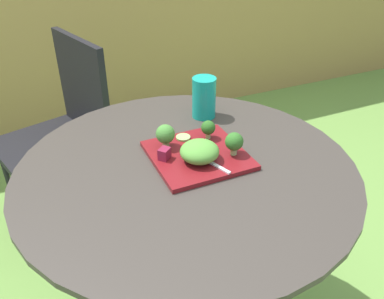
# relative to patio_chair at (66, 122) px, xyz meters

# --- Properties ---
(bamboo_fence) EXTENTS (8.00, 0.08, 1.62)m
(bamboo_fence) POSITION_rel_patio_chair_xyz_m (0.23, 0.94, 0.29)
(bamboo_fence) COLOR #9E7F47
(bamboo_fence) RESTS_ON ground_plane
(patio_table) EXTENTS (0.96, 0.96, 0.76)m
(patio_table) POSITION_rel_patio_chair_xyz_m (0.23, -0.87, -0.02)
(patio_table) COLOR #38332D
(patio_table) RESTS_ON ground_plane
(patio_chair) EXTENTS (0.55, 0.55, 0.90)m
(patio_chair) POSITION_rel_patio_chair_xyz_m (0.00, 0.00, 0.00)
(patio_chair) COLOR black
(patio_chair) RESTS_ON ground_plane
(salad_plate) EXTENTS (0.27, 0.27, 0.01)m
(salad_plate) POSITION_rel_patio_chair_xyz_m (0.28, -0.84, 0.24)
(salad_plate) COLOR maroon
(salad_plate) RESTS_ON patio_table
(drinking_glass) EXTENTS (0.08, 0.08, 0.14)m
(drinking_glass) POSITION_rel_patio_chair_xyz_m (0.41, -0.61, 0.30)
(drinking_glass) COLOR #149989
(drinking_glass) RESTS_ON patio_table
(fork) EXTENTS (0.07, 0.15, 0.00)m
(fork) POSITION_rel_patio_chair_xyz_m (0.28, -0.88, 0.25)
(fork) COLOR silver
(fork) RESTS_ON salad_plate
(lettuce_mound) EXTENTS (0.11, 0.11, 0.06)m
(lettuce_mound) POSITION_rel_patio_chair_xyz_m (0.27, -0.88, 0.28)
(lettuce_mound) COLOR #519338
(lettuce_mound) RESTS_ON salad_plate
(broccoli_floret_0) EXTENTS (0.06, 0.06, 0.07)m
(broccoli_floret_0) POSITION_rel_patio_chair_xyz_m (0.21, -0.77, 0.29)
(broccoli_floret_0) COLOR #99B770
(broccoli_floret_0) RESTS_ON salad_plate
(broccoli_floret_1) EXTENTS (0.04, 0.04, 0.06)m
(broccoli_floret_1) POSITION_rel_patio_chair_xyz_m (0.34, -0.78, 0.28)
(broccoli_floret_1) COLOR #99B770
(broccoli_floret_1) RESTS_ON salad_plate
(broccoli_floret_2) EXTENTS (0.05, 0.05, 0.07)m
(broccoli_floret_2) POSITION_rel_patio_chair_xyz_m (0.37, -0.89, 0.29)
(broccoli_floret_2) COLOR #99B770
(broccoli_floret_2) RESTS_ON salad_plate
(cucumber_slice_0) EXTENTS (0.04, 0.04, 0.01)m
(cucumber_slice_0) POSITION_rel_patio_chair_xyz_m (0.27, -0.75, 0.25)
(cucumber_slice_0) COLOR #8EB766
(cucumber_slice_0) RESTS_ON salad_plate
(beet_chunk_0) EXTENTS (0.04, 0.04, 0.03)m
(beet_chunk_0) POSITION_rel_patio_chair_xyz_m (0.18, -0.83, 0.26)
(beet_chunk_0) COLOR maroon
(beet_chunk_0) RESTS_ON salad_plate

